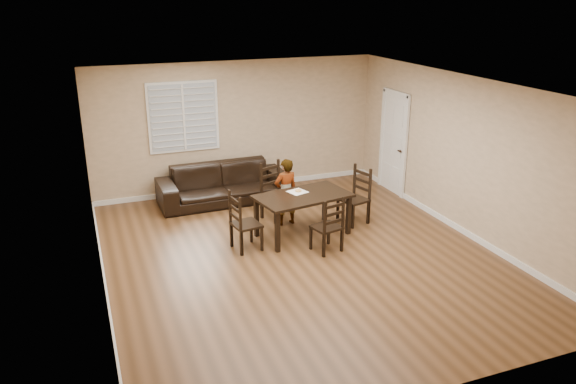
% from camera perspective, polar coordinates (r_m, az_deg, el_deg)
% --- Properties ---
extents(ground, '(7.00, 7.00, 0.00)m').
position_cam_1_polar(ground, '(9.03, 1.26, -6.50)').
color(ground, brown).
rests_on(ground, ground).
extents(room, '(6.04, 7.04, 2.72)m').
position_cam_1_polar(room, '(8.56, 1.12, 4.95)').
color(room, '#CDB08A').
rests_on(room, ground).
extents(dining_table, '(1.70, 1.14, 0.74)m').
position_cam_1_polar(dining_table, '(9.54, 1.52, -0.80)').
color(dining_table, black).
rests_on(dining_table, ground).
extents(chair_near, '(0.60, 0.59, 1.06)m').
position_cam_1_polar(chair_near, '(10.40, -1.58, -0.01)').
color(chair_near, black).
rests_on(chair_near, ground).
extents(chair_far, '(0.51, 0.49, 0.95)m').
position_cam_1_polar(chair_far, '(8.98, 4.39, -3.70)').
color(chair_far, black).
rests_on(chair_far, ground).
extents(chair_left, '(0.48, 0.51, 1.00)m').
position_cam_1_polar(chair_left, '(9.07, -4.95, -3.32)').
color(chair_left, black).
rests_on(chair_left, ground).
extents(chair_right, '(0.54, 0.57, 1.04)m').
position_cam_1_polar(chair_right, '(10.26, 7.19, -0.49)').
color(chair_right, black).
rests_on(chair_right, ground).
extents(child, '(0.48, 0.35, 1.23)m').
position_cam_1_polar(child, '(10.00, -0.23, -0.00)').
color(child, gray).
rests_on(child, ground).
extents(napkin, '(0.36, 0.36, 0.00)m').
position_cam_1_polar(napkin, '(9.64, 0.96, 0.02)').
color(napkin, beige).
rests_on(napkin, dining_table).
extents(donut, '(0.11, 0.11, 0.04)m').
position_cam_1_polar(donut, '(9.65, 1.06, 0.17)').
color(donut, '#C68E47').
rests_on(donut, napkin).
extents(sofa, '(2.58, 1.05, 0.75)m').
position_cam_1_polar(sofa, '(11.25, -6.56, 0.83)').
color(sofa, black).
rests_on(sofa, ground).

